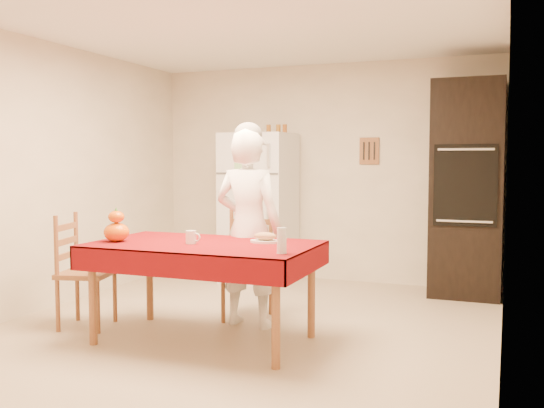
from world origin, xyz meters
The scene contains 17 objects.
floor centered at (0.00, 0.00, 0.00)m, with size 4.50×4.50×0.00m, color tan.
room_shell centered at (0.00, 0.00, 1.62)m, with size 4.02×4.52×2.51m.
refrigerator centered at (-0.65, 1.88, 0.85)m, with size 0.75×0.74×1.70m.
oven_cabinet centered at (1.63, 1.93, 1.10)m, with size 0.70×0.62×2.20m.
dining_table centered at (-0.14, -0.46, 0.69)m, with size 1.70×1.00×0.76m.
chair_far centered at (-0.11, 0.34, 0.51)m, with size 0.50×0.48×0.95m.
chair_left centered at (-1.30, -0.47, 0.51)m, with size 0.49×0.50×0.95m.
seated_woman centered at (0.00, 0.08, 0.82)m, with size 0.60×0.39×1.65m, color white.
coffee_mug centered at (-0.21, -0.53, 0.81)m, with size 0.08×0.08×0.10m, color white.
pumpkin_lower centered at (-0.81, -0.63, 0.84)m, with size 0.20×0.20×0.15m, color #DF4105.
pumpkin_upper centered at (-0.81, -0.63, 0.96)m, with size 0.12×0.12×0.09m, color #EA5B05.
wine_glass centered at (0.60, -0.73, 0.85)m, with size 0.07×0.07×0.18m, color silver.
bread_plate centered at (0.29, -0.27, 0.77)m, with size 0.24×0.24×0.02m, color white.
bread_loaf centered at (0.29, -0.27, 0.81)m, with size 0.18×0.10×0.06m, color #98764A.
spice_jar_left centered at (-0.55, 1.93, 1.75)m, with size 0.05×0.05×0.10m, color #98571B.
spice_jar_mid centered at (-0.43, 1.93, 1.75)m, with size 0.05×0.05×0.10m, color #975F1B.
spice_jar_right centered at (-0.35, 1.93, 1.75)m, with size 0.05×0.05×0.10m, color brown.
Camera 1 is at (2.02, -4.54, 1.39)m, focal length 40.00 mm.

